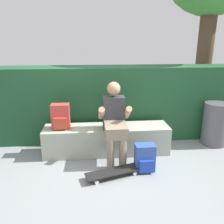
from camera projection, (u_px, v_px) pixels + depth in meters
name	position (u px, v px, depth m)	size (l,w,h in m)	color
ground_plane	(109.00, 163.00, 3.47)	(24.00, 24.00, 0.00)	gray
bench_main	(107.00, 139.00, 3.77)	(2.05, 0.47, 0.46)	#969D8C
person_skater	(115.00, 119.00, 3.45)	(0.49, 0.62, 1.21)	#333338
skateboard_near_person	(114.00, 172.00, 3.11)	(0.82, 0.42, 0.09)	black
backpack_on_bench	(61.00, 117.00, 3.57)	(0.28, 0.23, 0.40)	#B23833
backpack_on_ground	(145.00, 158.00, 3.23)	(0.28, 0.23, 0.40)	#2D4C99
hedge_row	(121.00, 102.00, 4.33)	(4.84, 0.68, 1.37)	#1C4729
trash_bin	(215.00, 124.00, 4.05)	(0.44, 0.44, 0.77)	#4C4C51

